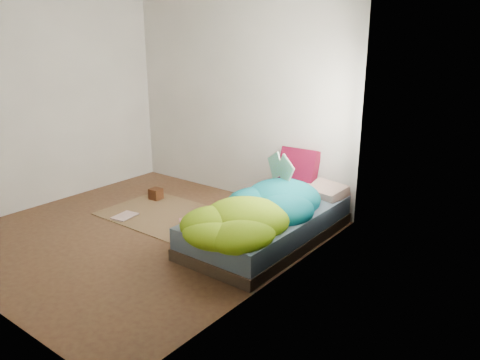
# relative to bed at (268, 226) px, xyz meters

# --- Properties ---
(ground) EXTENTS (3.50, 3.50, 0.00)m
(ground) POSITION_rel_bed_xyz_m (-1.22, -0.72, -0.17)
(ground) COLOR #47281B
(ground) RESTS_ON ground
(room_walls) EXTENTS (3.54, 3.54, 2.62)m
(room_walls) POSITION_rel_bed_xyz_m (-1.21, -0.71, 1.46)
(room_walls) COLOR beige
(room_walls) RESTS_ON ground
(bed) EXTENTS (1.00, 2.00, 0.34)m
(bed) POSITION_rel_bed_xyz_m (0.00, 0.00, 0.00)
(bed) COLOR #3B2E20
(bed) RESTS_ON ground
(duvet) EXTENTS (0.96, 1.84, 0.34)m
(duvet) POSITION_rel_bed_xyz_m (0.00, -0.22, 0.34)
(duvet) COLOR #076A6D
(duvet) RESTS_ON bed
(rug) EXTENTS (1.60, 1.10, 0.01)m
(rug) POSITION_rel_bed_xyz_m (-1.37, -0.17, -0.16)
(rug) COLOR brown
(rug) RESTS_ON ground
(pillow_floral) EXTENTS (0.58, 0.43, 0.12)m
(pillow_floral) POSITION_rel_bed_xyz_m (0.22, 0.81, 0.23)
(pillow_floral) COLOR beige
(pillow_floral) RESTS_ON bed
(pillow_magenta) EXTENTS (0.48, 0.18, 0.47)m
(pillow_magenta) POSITION_rel_bed_xyz_m (-0.18, 0.91, 0.41)
(pillow_magenta) COLOR #4C051E
(pillow_magenta) RESTS_ON bed
(open_book) EXTENTS (0.42, 0.25, 0.25)m
(open_book) POSITION_rel_bed_xyz_m (-0.12, 0.39, 0.64)
(open_book) COLOR green
(open_book) RESTS_ON duvet
(wooden_box) EXTENTS (0.16, 0.16, 0.15)m
(wooden_box) POSITION_rel_bed_xyz_m (-1.92, 0.14, -0.08)
(wooden_box) COLOR #391A0D
(wooden_box) RESTS_ON rug
(floor_book_a) EXTENTS (0.25, 0.32, 0.02)m
(floor_book_a) POSITION_rel_bed_xyz_m (-1.84, -0.56, -0.15)
(floor_book_a) COLOR silver
(floor_book_a) RESTS_ON rug
(floor_book_b) EXTENTS (0.42, 0.43, 0.03)m
(floor_book_b) POSITION_rel_bed_xyz_m (-1.03, -0.08, -0.14)
(floor_book_b) COLOR #CD7697
(floor_book_b) RESTS_ON rug
(floor_book_c) EXTENTS (0.34, 0.38, 0.02)m
(floor_book_c) POSITION_rel_bed_xyz_m (-0.74, -0.54, -0.14)
(floor_book_c) COLOR tan
(floor_book_c) RESTS_ON rug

